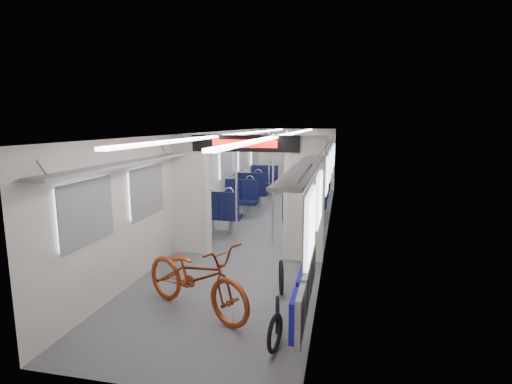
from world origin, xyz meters
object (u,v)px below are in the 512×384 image
at_px(bike_hoop_a, 275,335).
at_px(seat_bay_far_right, 315,188).
at_px(seat_bay_far_left, 258,183).
at_px(stanchion_far_left, 269,172).
at_px(bike_hoop_c, 281,279).
at_px(bicycle, 196,277).
at_px(bike_hoop_b, 277,317).
at_px(seat_bay_near_left, 231,203).
at_px(flip_bench, 305,284).
at_px(stanchion_near_left, 236,193).
at_px(stanchion_near_right, 273,191).
at_px(stanchion_far_right, 287,174).
at_px(seat_bay_near_right, 307,207).

distance_m(bike_hoop_a, seat_bay_far_right, 8.31).
relative_size(seat_bay_far_left, stanchion_far_left, 0.99).
relative_size(bike_hoop_c, seat_bay_far_right, 0.27).
distance_m(bicycle, bike_hoop_b, 1.22).
bearing_deg(seat_bay_far_right, seat_bay_far_left, 172.68).
bearing_deg(seat_bay_near_left, flip_bench, -64.42).
bearing_deg(stanchion_near_left, seat_bay_far_left, 97.23).
relative_size(stanchion_near_left, stanchion_near_right, 1.00).
bearing_deg(seat_bay_far_left, stanchion_far_right, -56.98).
relative_size(bike_hoop_a, stanchion_far_left, 0.19).
height_order(bike_hoop_b, seat_bay_far_right, seat_bay_far_right).
relative_size(stanchion_far_left, stanchion_far_right, 1.00).
distance_m(bicycle, bike_hoop_a, 1.42).
distance_m(bicycle, seat_bay_far_right, 7.66).
relative_size(seat_bay_near_left, seat_bay_far_right, 1.10).
distance_m(bike_hoop_b, stanchion_far_right, 6.42).
bearing_deg(seat_bay_far_left, bike_hoop_c, -75.23).
xyz_separation_m(bicycle, seat_bay_far_right, (1.05, 7.59, 0.02)).
distance_m(seat_bay_near_left, stanchion_far_right, 1.90).
bearing_deg(seat_bay_near_left, stanchion_far_right, 48.96).
bearing_deg(bike_hoop_a, stanchion_near_right, 100.38).
distance_m(bicycle, bike_hoop_c, 1.34).
bearing_deg(stanchion_far_left, stanchion_near_left, -90.25).
xyz_separation_m(flip_bench, bike_hoop_a, (-0.27, -0.58, -0.38)).
relative_size(bike_hoop_b, stanchion_far_right, 0.20).
bearing_deg(seat_bay_near_left, bike_hoop_b, -68.20).
distance_m(bike_hoop_c, stanchion_far_right, 5.31).
bearing_deg(stanchion_far_right, seat_bay_far_left, 123.02).
xyz_separation_m(seat_bay_near_right, seat_bay_far_left, (-1.87, 3.16, 0.04)).
distance_m(stanchion_near_left, stanchion_near_right, 0.78).
relative_size(seat_bay_far_right, stanchion_near_left, 0.84).
height_order(bike_hoop_a, stanchion_near_left, stanchion_near_left).
relative_size(bike_hoop_b, seat_bay_near_right, 0.23).
distance_m(seat_bay_far_left, stanchion_near_left, 5.14).
distance_m(seat_bay_near_left, seat_bay_far_right, 3.49).
bearing_deg(bike_hoop_c, stanchion_far_right, 97.28).
bearing_deg(bicycle, stanchion_far_right, 23.50).
xyz_separation_m(bicycle, stanchion_near_right, (0.48, 3.17, 0.65)).
bearing_deg(seat_bay_far_left, bicycle, -84.00).
relative_size(stanchion_near_right, stanchion_far_left, 1.00).
distance_m(bike_hoop_a, stanchion_near_right, 4.06).
bearing_deg(stanchion_far_left, stanchion_far_right, -21.95).
bearing_deg(bike_hoop_a, seat_bay_near_left, 110.62).
relative_size(seat_bay_far_right, stanchion_far_left, 0.84).
bearing_deg(seat_bay_far_right, seat_bay_near_left, -122.40).
height_order(flip_bench, bike_hoop_b, flip_bench).
bearing_deg(seat_bay_far_left, flip_bench, -73.97).
distance_m(seat_bay_near_right, stanchion_near_left, 2.36).
distance_m(seat_bay_near_left, stanchion_near_right, 2.06).
relative_size(bike_hoop_a, stanchion_near_left, 0.19).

